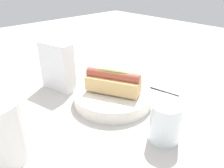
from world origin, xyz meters
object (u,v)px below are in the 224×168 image
object	(u,v)px
serving_bowl	(112,95)
chopstick_far	(147,86)
water_glass	(165,124)
napkin_box	(57,66)
hotdog_front	(112,81)
chopstick_near	(137,84)

from	to	relation	value
serving_bowl	chopstick_far	distance (m)	0.15
water_glass	napkin_box	xyz separation A→B (m)	(0.37, 0.04, 0.04)
hotdog_front	chopstick_near	xyz separation A→B (m)	(0.02, -0.14, -0.06)
serving_bowl	water_glass	bearing A→B (deg)	172.21
serving_bowl	chopstick_near	bearing A→B (deg)	-81.61
hotdog_front	chopstick_far	distance (m)	0.16
hotdog_front	water_glass	bearing A→B (deg)	172.21
serving_bowl	napkin_box	distance (m)	0.20
napkin_box	chopstick_near	bearing A→B (deg)	-141.14
serving_bowl	napkin_box	bearing A→B (deg)	19.81
serving_bowl	hotdog_front	distance (m)	0.04
serving_bowl	napkin_box	xyz separation A→B (m)	(0.18, 0.06, 0.06)
napkin_box	chopstick_near	size ratio (longest dim) A/B	0.68
water_glass	chopstick_far	bearing A→B (deg)	-43.25
serving_bowl	water_glass	distance (m)	0.20
napkin_box	chopstick_far	world-z (taller)	napkin_box
water_glass	chopstick_near	bearing A→B (deg)	-37.02
serving_bowl	chopstick_near	distance (m)	0.14
water_glass	serving_bowl	bearing A→B (deg)	-7.79
water_glass	chopstick_far	xyz separation A→B (m)	(0.19, -0.17, -0.04)
serving_bowl	hotdog_front	bearing A→B (deg)	75.96
napkin_box	chopstick_far	xyz separation A→B (m)	(-0.19, -0.21, -0.07)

